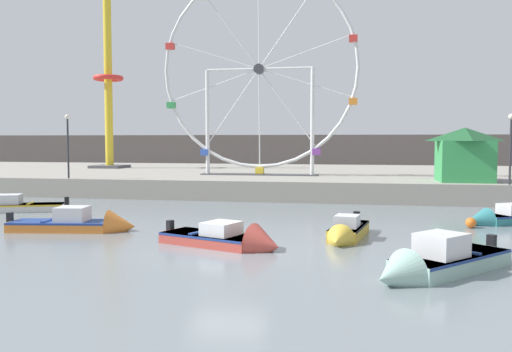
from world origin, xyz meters
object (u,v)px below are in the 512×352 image
object	(u,v)px
motorboat_faded_red	(233,240)
promenade_lamp_far	(511,138)
ferris_wheel_white_frame	(259,72)
motorboat_orange_hull	(84,224)
promenade_lamp_near	(68,137)
motorboat_teal_painted	(507,217)
carnival_booth_green_kiosk	(464,153)
motorboat_seafoam	(433,263)
motorboat_mustard_yellow	(346,232)
drop_tower_yellow_tower	(108,90)
mooring_buoy_orange	(471,223)

from	to	relation	value
motorboat_faded_red	promenade_lamp_far	world-z (taller)	promenade_lamp_far
motorboat_faded_red	ferris_wheel_white_frame	bearing A→B (deg)	119.17
motorboat_orange_hull	motorboat_faded_red	world-z (taller)	motorboat_orange_hull
promenade_lamp_near	motorboat_faded_red	bearing A→B (deg)	-44.73
motorboat_teal_painted	carnival_booth_green_kiosk	size ratio (longest dim) A/B	1.40
motorboat_seafoam	motorboat_faded_red	distance (m)	6.84
motorboat_orange_hull	motorboat_teal_painted	distance (m)	18.18
motorboat_mustard_yellow	motorboat_teal_painted	size ratio (longest dim) A/B	0.87
motorboat_orange_hull	motorboat_seafoam	world-z (taller)	motorboat_seafoam
motorboat_teal_painted	promenade_lamp_far	distance (m)	7.58
motorboat_orange_hull	drop_tower_yellow_tower	xyz separation A→B (m)	(-11.11, 25.14, 7.84)
carnival_booth_green_kiosk	motorboat_faded_red	bearing A→B (deg)	-122.91
motorboat_mustard_yellow	promenade_lamp_near	world-z (taller)	promenade_lamp_near
motorboat_teal_painted	drop_tower_yellow_tower	xyz separation A→B (m)	(-28.47, 19.74, 7.86)
motorboat_orange_hull	mooring_buoy_orange	distance (m)	16.01
motorboat_faded_red	ferris_wheel_white_frame	size ratio (longest dim) A/B	0.33
motorboat_orange_hull	carnival_booth_green_kiosk	xyz separation A→B (m)	(17.02, 14.03, 2.61)
motorboat_mustard_yellow	drop_tower_yellow_tower	distance (m)	34.04
promenade_lamp_far	mooring_buoy_orange	bearing A→B (deg)	-113.24
motorboat_orange_hull	drop_tower_yellow_tower	bearing A→B (deg)	105.53
motorboat_orange_hull	motorboat_faded_red	distance (m)	7.06
drop_tower_yellow_tower	carnival_booth_green_kiosk	xyz separation A→B (m)	(28.13, -11.10, -5.23)
motorboat_orange_hull	promenade_lamp_near	size ratio (longest dim) A/B	1.30
drop_tower_yellow_tower	promenade_lamp_far	world-z (taller)	drop_tower_yellow_tower
mooring_buoy_orange	carnival_booth_green_kiosk	bearing A→B (deg)	81.87
drop_tower_yellow_tower	motorboat_orange_hull	bearing A→B (deg)	-66.16
motorboat_faded_red	promenade_lamp_near	size ratio (longest dim) A/B	1.16
motorboat_faded_red	carnival_booth_green_kiosk	bearing A→B (deg)	78.60
motorboat_seafoam	drop_tower_yellow_tower	bearing A→B (deg)	-100.25
promenade_lamp_far	motorboat_seafoam	bearing A→B (deg)	-109.83
promenade_lamp_near	motorboat_seafoam	bearing A→B (deg)	-39.52
motorboat_mustard_yellow	drop_tower_yellow_tower	xyz separation A→B (m)	(-21.60, 25.12, 7.83)
motorboat_teal_painted	promenade_lamp_far	bearing A→B (deg)	-135.29
motorboat_faded_red	motorboat_teal_painted	world-z (taller)	motorboat_faded_red
motorboat_faded_red	motorboat_mustard_yellow	bearing A→B (deg)	51.10
motorboat_seafoam	mooring_buoy_orange	world-z (taller)	motorboat_seafoam
motorboat_orange_hull	motorboat_faded_red	bearing A→B (deg)	-26.15
drop_tower_yellow_tower	promenade_lamp_near	world-z (taller)	drop_tower_yellow_tower
ferris_wheel_white_frame	promenade_lamp_far	world-z (taller)	ferris_wheel_white_frame
ferris_wheel_white_frame	motorboat_faded_red	bearing A→B (deg)	-81.90
drop_tower_yellow_tower	carnival_booth_green_kiosk	bearing A→B (deg)	-21.54
motorboat_faded_red	carnival_booth_green_kiosk	distance (m)	19.38
motorboat_orange_hull	mooring_buoy_orange	world-z (taller)	motorboat_orange_hull
drop_tower_yellow_tower	motorboat_teal_painted	bearing A→B (deg)	-34.74
motorboat_teal_painted	motorboat_seafoam	bearing A→B (deg)	36.25
carnival_booth_green_kiosk	mooring_buoy_orange	xyz separation A→B (m)	(-1.46, -10.25, -2.68)
ferris_wheel_white_frame	drop_tower_yellow_tower	distance (m)	16.80
motorboat_seafoam	drop_tower_yellow_tower	size ratio (longest dim) A/B	0.31
motorboat_teal_painted	carnival_booth_green_kiosk	bearing A→B (deg)	-118.52
drop_tower_yellow_tower	mooring_buoy_orange	xyz separation A→B (m)	(26.67, -21.36, -7.90)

